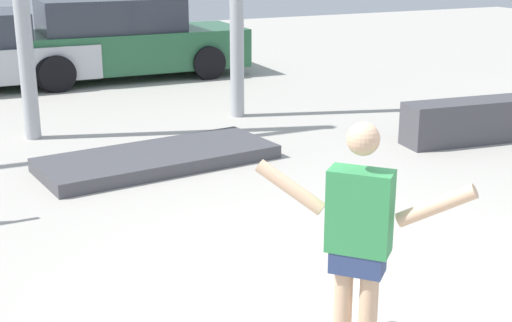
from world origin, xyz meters
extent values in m
plane|color=#B2ADA3|center=(0.00, 0.00, 0.00)|extent=(36.00, 36.00, 0.00)
cylinder|color=#DBAD89|center=(-0.49, -0.36, 0.35)|extent=(0.11, 0.11, 0.70)
cylinder|color=#DBAD89|center=(-0.38, -0.48, 0.35)|extent=(0.11, 0.11, 0.70)
cube|color=navy|center=(-0.44, -0.42, 0.64)|extent=(0.34, 0.35, 0.15)
cube|color=#338C4C|center=(-0.44, -0.42, 0.95)|extent=(0.39, 0.40, 0.50)
sphere|color=#DBAD89|center=(-0.44, -0.42, 1.38)|extent=(0.19, 0.19, 0.19)
cylinder|color=#DBAD89|center=(-0.73, -0.11, 1.04)|extent=(0.37, 0.38, 0.31)
cylinder|color=#DBAD89|center=(-0.14, -0.73, 1.04)|extent=(0.37, 0.38, 0.31)
cube|color=#47474C|center=(4.06, 3.06, 0.27)|extent=(2.83, 0.75, 0.54)
cube|color=#47474C|center=(-0.33, 3.86, 0.08)|extent=(2.78, 1.41, 0.15)
cylinder|color=black|center=(-0.62, 10.35, 0.31)|extent=(0.62, 0.23, 0.62)
cylinder|color=black|center=(-0.60, 8.56, 0.31)|extent=(0.62, 0.23, 0.62)
cube|color=#28603D|center=(0.75, 9.43, 0.52)|extent=(4.58, 1.78, 0.71)
cube|color=#2D333D|center=(0.57, 9.43, 1.17)|extent=(2.53, 1.61, 0.59)
cylinder|color=black|center=(2.18, 10.24, 0.31)|extent=(0.62, 0.23, 0.61)
cylinder|color=black|center=(2.15, 8.57, 0.31)|extent=(0.62, 0.23, 0.61)
cylinder|color=black|center=(-0.64, 10.28, 0.31)|extent=(0.62, 0.23, 0.61)
cylinder|color=black|center=(-0.67, 8.62, 0.31)|extent=(0.62, 0.23, 0.61)
camera|label=1|loc=(-2.63, -3.66, 2.45)|focal=50.00mm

